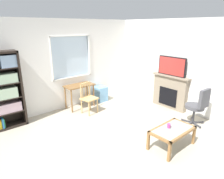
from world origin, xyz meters
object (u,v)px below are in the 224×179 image
(wooden_chair, at_px, (88,98))
(fireplace, at_px, (170,92))
(office_chair, at_px, (198,105))
(bookshelf, at_px, (1,89))
(coffee_table, at_px, (172,132))
(desk_under_window, at_px, (79,89))
(tv, at_px, (172,66))
(sippy_cup, at_px, (169,126))
(plastic_drawer_unit, at_px, (100,94))

(wooden_chair, bearing_deg, fireplace, -31.47)
(fireplace, xyz_separation_m, office_chair, (-0.46, -1.14, 0.03))
(bookshelf, distance_m, coffee_table, 4.09)
(desk_under_window, distance_m, fireplace, 2.80)
(desk_under_window, bearing_deg, tv, -40.96)
(tv, height_order, sippy_cup, tv)
(office_chair, bearing_deg, desk_under_window, 119.24)
(fireplace, height_order, office_chair, fireplace)
(tv, relative_size, sippy_cup, 10.02)
(sippy_cup, bearing_deg, coffee_table, -74.00)
(fireplace, xyz_separation_m, tv, (-0.02, -0.00, 0.80))
(wooden_chair, xyz_separation_m, office_chair, (1.69, -2.46, 0.09))
(office_chair, relative_size, sippy_cup, 11.11)
(bookshelf, relative_size, wooden_chair, 2.13)
(plastic_drawer_unit, bearing_deg, sippy_cup, -100.25)
(plastic_drawer_unit, height_order, fireplace, fireplace)
(desk_under_window, bearing_deg, wooden_chair, -92.46)
(fireplace, bearing_deg, office_chair, -111.89)
(tv, bearing_deg, plastic_drawer_unit, 123.78)
(bookshelf, height_order, coffee_table, bookshelf)
(desk_under_window, relative_size, wooden_chair, 0.99)
(desk_under_window, height_order, tv, tv)
(wooden_chair, xyz_separation_m, tv, (2.13, -1.31, 0.86))
(office_chair, bearing_deg, sippy_cup, -177.08)
(plastic_drawer_unit, distance_m, office_chair, 3.15)
(bookshelf, xyz_separation_m, sippy_cup, (2.39, -3.15, -0.54))
(fireplace, bearing_deg, sippy_cup, -146.48)
(plastic_drawer_unit, height_order, coffee_table, plastic_drawer_unit)
(bookshelf, height_order, desk_under_window, bookshelf)
(desk_under_window, distance_m, plastic_drawer_unit, 0.93)
(desk_under_window, bearing_deg, plastic_drawer_unit, 3.37)
(desk_under_window, height_order, office_chair, office_chair)
(desk_under_window, height_order, coffee_table, desk_under_window)
(bookshelf, relative_size, tv, 2.12)
(coffee_table, bearing_deg, desk_under_window, 95.73)
(plastic_drawer_unit, distance_m, coffee_table, 3.22)
(sippy_cup, bearing_deg, bookshelf, 127.25)
(bookshelf, distance_m, tv, 4.64)
(sippy_cup, bearing_deg, office_chair, 2.92)
(tv, bearing_deg, fireplace, 0.00)
(fireplace, distance_m, office_chair, 1.23)
(bookshelf, distance_m, sippy_cup, 3.99)
(plastic_drawer_unit, bearing_deg, desk_under_window, -176.63)
(wooden_chair, xyz_separation_m, fireplace, (2.15, -1.31, 0.06))
(plastic_drawer_unit, bearing_deg, coffee_table, -99.59)
(fireplace, relative_size, office_chair, 1.22)
(wooden_chair, distance_m, tv, 2.64)
(wooden_chair, bearing_deg, bookshelf, 163.39)
(plastic_drawer_unit, xyz_separation_m, fireplace, (1.27, -1.88, 0.28))
(bookshelf, xyz_separation_m, wooden_chair, (2.08, -0.62, -0.54))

